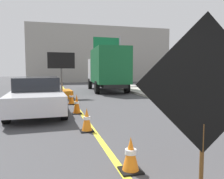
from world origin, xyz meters
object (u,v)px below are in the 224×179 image
at_px(roadwork_sign, 204,88).
at_px(traffic_cone_mid_lane, 87,120).
at_px(box_truck, 107,68).
at_px(highway_guide_sign, 112,52).
at_px(arrow_board_trailer, 62,90).
at_px(traffic_cone_far_lane, 77,104).
at_px(traffic_cone_curbside, 71,97).
at_px(pickup_car, 37,94).
at_px(traffic_cone_near_sign, 131,154).

distance_m(roadwork_sign, traffic_cone_mid_lane, 4.06).
xyz_separation_m(box_truck, highway_guide_sign, (1.65, 4.56, 1.65)).
xyz_separation_m(arrow_board_trailer, traffic_cone_far_lane, (0.31, -5.29, -0.11)).
distance_m(highway_guide_sign, traffic_cone_mid_lane, 16.82).
xyz_separation_m(traffic_cone_mid_lane, traffic_cone_far_lane, (0.02, 2.58, 0.05)).
height_order(highway_guide_sign, traffic_cone_curbside, highway_guide_sign).
bearing_deg(traffic_cone_mid_lane, box_truck, 73.31).
relative_size(roadwork_sign, pickup_car, 0.45).
distance_m(box_truck, highway_guide_sign, 5.12).
bearing_deg(box_truck, highway_guide_sign, 70.10).
bearing_deg(traffic_cone_near_sign, traffic_cone_mid_lane, 96.97).
height_order(box_truck, traffic_cone_far_lane, box_truck).
bearing_deg(traffic_cone_far_lane, traffic_cone_curbside, 89.83).
distance_m(roadwork_sign, arrow_board_trailer, 11.78).
height_order(roadwork_sign, traffic_cone_curbside, roadwork_sign).
bearing_deg(box_truck, roadwork_sign, -99.72).
bearing_deg(box_truck, traffic_cone_near_sign, -102.39).
distance_m(roadwork_sign, pickup_car, 7.59).
distance_m(arrow_board_trailer, traffic_cone_far_lane, 5.30).
bearing_deg(traffic_cone_near_sign, roadwork_sign, -68.60).
relative_size(box_truck, highway_guide_sign, 1.35).
bearing_deg(arrow_board_trailer, roadwork_sign, -84.74).
distance_m(roadwork_sign, highway_guide_sign, 20.11).
bearing_deg(arrow_board_trailer, traffic_cone_far_lane, -86.69).
relative_size(traffic_cone_near_sign, traffic_cone_far_lane, 0.77).
bearing_deg(traffic_cone_near_sign, pickup_car, 106.44).
distance_m(traffic_cone_far_lane, traffic_cone_curbside, 2.42).
relative_size(traffic_cone_far_lane, traffic_cone_curbside, 1.07).
xyz_separation_m(arrow_board_trailer, traffic_cone_mid_lane, (0.29, -7.87, -0.16)).
bearing_deg(highway_guide_sign, box_truck, -109.90).
distance_m(highway_guide_sign, traffic_cone_near_sign, 19.22).
bearing_deg(arrow_board_trailer, highway_guide_sign, 56.09).
bearing_deg(pickup_car, roadwork_sign, -72.72).
xyz_separation_m(box_truck, traffic_cone_far_lane, (-3.34, -8.61, -1.40)).
bearing_deg(roadwork_sign, traffic_cone_curbside, 94.94).
height_order(arrow_board_trailer, traffic_cone_curbside, arrow_board_trailer).
bearing_deg(traffic_cone_mid_lane, traffic_cone_far_lane, 89.61).
relative_size(pickup_car, traffic_cone_curbside, 7.39).
relative_size(traffic_cone_mid_lane, traffic_cone_curbside, 0.92).
bearing_deg(traffic_cone_far_lane, traffic_cone_mid_lane, -90.39).
bearing_deg(traffic_cone_far_lane, roadwork_sign, -83.14).
relative_size(arrow_board_trailer, traffic_cone_far_lane, 3.57).
xyz_separation_m(arrow_board_trailer, traffic_cone_near_sign, (0.61, -10.50, -0.19)).
bearing_deg(pickup_car, traffic_cone_near_sign, -73.56).
xyz_separation_m(box_truck, pickup_car, (-4.81, -7.79, -1.07)).
xyz_separation_m(box_truck, traffic_cone_near_sign, (-3.04, -13.81, -1.48)).
bearing_deg(highway_guide_sign, pickup_car, -117.62).
height_order(box_truck, highway_guide_sign, highway_guide_sign).
xyz_separation_m(traffic_cone_near_sign, traffic_cone_far_lane, (-0.30, 5.21, 0.08)).
bearing_deg(highway_guide_sign, roadwork_sign, -102.17).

